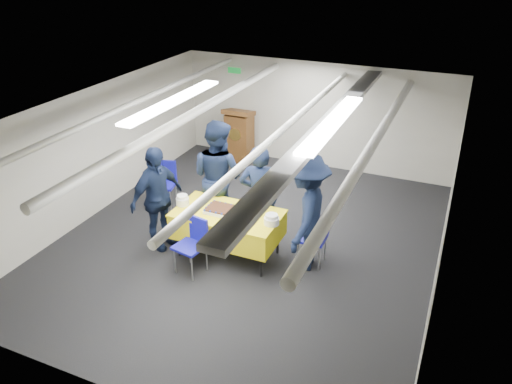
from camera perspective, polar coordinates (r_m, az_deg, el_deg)
ground at (r=8.50m, az=-0.79°, el=-5.50°), size 7.00×7.00×0.00m
room_shell at (r=8.00m, az=0.94°, el=6.85°), size 6.00×7.00×2.30m
serving_table at (r=7.86m, az=-3.24°, el=-3.70°), size 1.67×0.93×0.77m
sheet_cake at (r=7.76m, az=-4.04°, el=-2.01°), size 0.47×0.36×0.08m
plate_stack_left at (r=8.02m, az=-8.40°, el=-0.94°), size 0.21×0.21×0.17m
plate_stack_right at (r=7.41m, az=1.78°, el=-3.18°), size 0.23×0.23×0.16m
podium at (r=11.32m, az=-1.91°, el=6.52°), size 0.62×0.53×1.25m
chair_near at (r=7.58m, az=-7.18°, el=-5.39°), size 0.49×0.49×0.87m
chair_right at (r=7.70m, az=7.09°, el=-4.81°), size 0.43×0.43×0.87m
chair_left at (r=9.53m, az=-10.37°, el=1.46°), size 0.51×0.51×0.87m
sailor_a at (r=7.97m, az=0.36°, el=-0.55°), size 0.73×0.58×1.76m
sailor_b at (r=8.45m, az=-4.38°, el=1.83°), size 1.10×0.94×1.97m
sailor_c at (r=8.09m, az=-11.25°, el=-0.73°), size 0.68×1.10×1.74m
sailor_d at (r=7.44m, az=5.70°, el=-2.37°), size 0.83×1.28×1.86m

